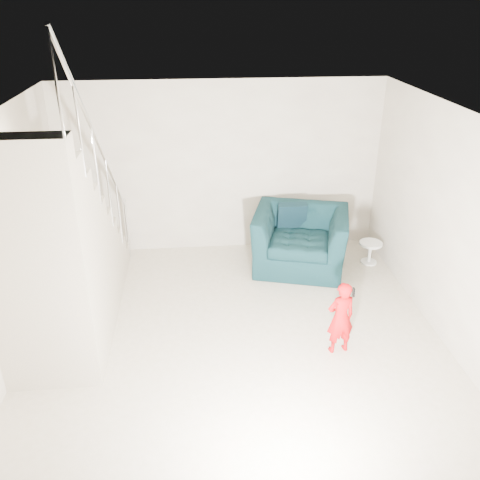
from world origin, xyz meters
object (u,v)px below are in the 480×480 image
staircase (63,264)px  armchair (300,239)px  side_table (370,249)px  toddler (341,318)px

staircase → armchair: bearing=24.2°
side_table → staircase: 4.53m
armchair → toddler: bearing=-73.1°
armchair → side_table: (1.11, -0.02, -0.21)m
staircase → side_table: bearing=18.1°
armchair → side_table: 1.13m
side_table → armchair: bearing=179.0°
armchair → toddler: toddler is taller
staircase → toddler: bearing=-12.2°
armchair → staircase: (-3.14, -1.41, 0.50)m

